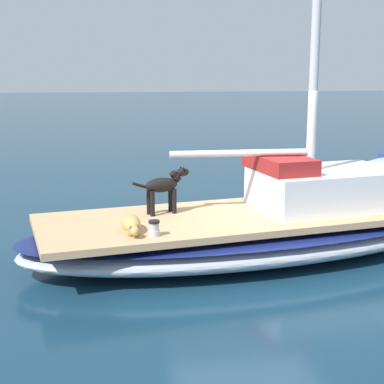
# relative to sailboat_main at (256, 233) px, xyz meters

# --- Properties ---
(ground_plane) EXTENTS (120.00, 120.00, 0.00)m
(ground_plane) POSITION_rel_sailboat_main_xyz_m (0.00, 0.00, -0.34)
(ground_plane) COLOR #143347
(sailboat_main) EXTENTS (3.88, 7.59, 0.66)m
(sailboat_main) POSITION_rel_sailboat_main_xyz_m (0.00, 0.00, 0.00)
(sailboat_main) COLOR #B2B7C1
(sailboat_main) RESTS_ON ground
(mast_main) EXTENTS (0.14, 2.27, 6.35)m
(mast_main) POSITION_rel_sailboat_main_xyz_m (-0.18, 0.72, 3.16)
(mast_main) COLOR silver
(mast_main) RESTS_ON sailboat_main
(cabin_house) EXTENTS (1.80, 2.46, 0.84)m
(cabin_house) POSITION_rel_sailboat_main_xyz_m (-0.24, 1.09, 0.67)
(cabin_house) COLOR silver
(cabin_house) RESTS_ON sailboat_main
(dog_black) EXTENTS (0.42, 0.91, 0.70)m
(dog_black) POSITION_rel_sailboat_main_xyz_m (-0.13, -1.41, 0.75)
(dog_black) COLOR black
(dog_black) RESTS_ON sailboat_main
(dog_tan) EXTENTS (0.95, 0.32, 0.22)m
(dog_tan) POSITION_rel_sailboat_main_xyz_m (0.80, -1.94, 0.43)
(dog_tan) COLOR tan
(dog_tan) RESTS_ON sailboat_main
(deck_winch) EXTENTS (0.16, 0.16, 0.21)m
(deck_winch) POSITION_rel_sailboat_main_xyz_m (1.06, -1.65, 0.42)
(deck_winch) COLOR #B7B7BC
(deck_winch) RESTS_ON sailboat_main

